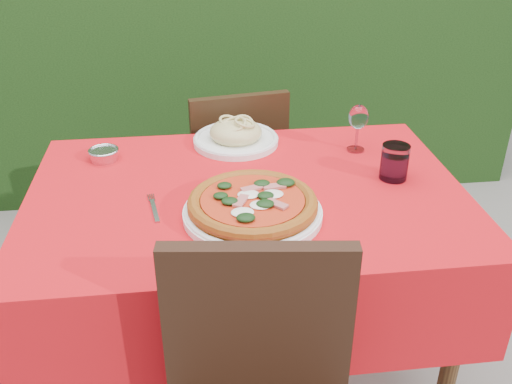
{
  "coord_description": "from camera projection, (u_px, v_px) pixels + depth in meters",
  "views": [
    {
      "loc": [
        -0.15,
        -1.44,
        1.55
      ],
      "look_at": [
        0.02,
        -0.05,
        0.77
      ],
      "focal_mm": 40.0,
      "sensor_mm": 36.0,
      "label": 1
    }
  ],
  "objects": [
    {
      "name": "hedge",
      "position": [
        214.0,
        16.0,
        2.91
      ],
      "size": [
        3.2,
        0.55,
        1.78
      ],
      "color": "black",
      "rests_on": "ground"
    },
    {
      "name": "chair_far",
      "position": [
        235.0,
        171.0,
        2.34
      ],
      "size": [
        0.43,
        0.43,
        0.84
      ],
      "rotation": [
        0.0,
        0.0,
        3.3
      ],
      "color": "black",
      "rests_on": "ground"
    },
    {
      "name": "water_glass",
      "position": [
        394.0,
        164.0,
        1.69
      ],
      "size": [
        0.08,
        0.08,
        0.11
      ],
      "color": "silver",
      "rests_on": "dining_table"
    },
    {
      "name": "pasta_plate",
      "position": [
        236.0,
        135.0,
        1.92
      ],
      "size": [
        0.29,
        0.29,
        0.08
      ],
      "rotation": [
        0.0,
        0.0,
        -0.31
      ],
      "color": "white",
      "rests_on": "dining_table"
    },
    {
      "name": "wine_glass",
      "position": [
        358.0,
        119.0,
        1.83
      ],
      "size": [
        0.06,
        0.06,
        0.16
      ],
      "color": "white",
      "rests_on": "dining_table"
    },
    {
      "name": "pizza_plate",
      "position": [
        253.0,
        206.0,
        1.51
      ],
      "size": [
        0.37,
        0.37,
        0.07
      ],
      "rotation": [
        0.0,
        0.0,
        -0.1
      ],
      "color": "white",
      "rests_on": "dining_table"
    },
    {
      "name": "ground",
      "position": [
        249.0,
        375.0,
        2.01
      ],
      "size": [
        60.0,
        60.0,
        0.0
      ],
      "primitive_type": "plane",
      "color": "slate",
      "rests_on": "ground"
    },
    {
      "name": "steel_ramekin",
      "position": [
        104.0,
        155.0,
        1.82
      ],
      "size": [
        0.09,
        0.09,
        0.03
      ],
      "primitive_type": "cylinder",
      "color": "silver",
      "rests_on": "dining_table"
    },
    {
      "name": "dining_table",
      "position": [
        247.0,
        234.0,
        1.72
      ],
      "size": [
        1.26,
        0.86,
        0.75
      ],
      "color": "#4D3218",
      "rests_on": "ground"
    },
    {
      "name": "fork",
      "position": [
        155.0,
        211.0,
        1.54
      ],
      "size": [
        0.05,
        0.17,
        0.0
      ],
      "primitive_type": "cube",
      "rotation": [
        0.0,
        0.0,
        0.16
      ],
      "color": "#B5B5BC",
      "rests_on": "dining_table"
    }
  ]
}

